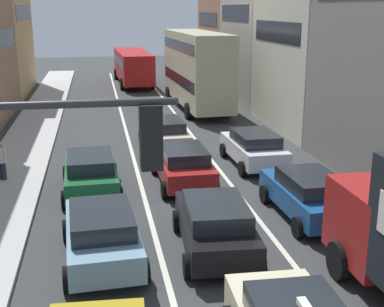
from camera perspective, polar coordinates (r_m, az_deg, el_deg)
name	(u,v)px	position (r m, az deg, el deg)	size (l,w,h in m)	color
sidewalk_left	(25,147)	(26.55, -17.60, 0.65)	(2.60, 64.00, 0.14)	#B7B7B7
lane_stripe_left	(130,144)	(26.38, -6.77, 1.04)	(0.16, 60.00, 0.01)	silver
lane_stripe_right	(197,141)	(26.79, 0.50, 1.37)	(0.16, 60.00, 0.01)	silver
building_row_right	(348,19)	(29.48, 16.52, 13.83)	(7.20, 43.90, 13.76)	#9E7556
traffic_light_pole	(3,230)	(7.14, -19.77, -7.81)	(3.58, 0.38, 5.50)	#2D2D33
sedan_centre_lane_second	(215,224)	(14.60, 2.53, -7.66)	(2.27, 4.40, 1.49)	black
wagon_left_lane_second	(102,233)	(14.23, -9.76, -8.52)	(2.24, 4.39, 1.49)	#759EB7
hatchback_centre_lane_third	(183,164)	(20.00, -0.98, -1.19)	(2.11, 4.33, 1.49)	#A51E1E
sedan_left_lane_third	(91,172)	(19.40, -10.93, -2.00)	(2.17, 4.35, 1.49)	#19592D
coupe_centre_lane_fourth	(164,133)	(25.07, -3.01, 2.23)	(2.21, 4.37, 1.49)	beige
sedan_right_lane_behind_truck	(309,194)	(17.27, 12.54, -4.30)	(2.15, 4.34, 1.49)	#194C8C
wagon_right_lane_far	(254,147)	(22.59, 6.71, 0.66)	(2.15, 4.34, 1.49)	silver
bus_mid_queue_primary	(197,67)	(35.04, 0.50, 9.40)	(3.08, 10.58, 5.06)	#BFB793
bus_far_queue_secondary	(133,64)	(47.19, -6.43, 9.57)	(3.06, 10.58, 2.90)	#B21919
pedestrian_mid_sidewalk	(1,159)	(21.40, -19.96, -0.61)	(0.43, 0.39, 1.66)	#262D47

